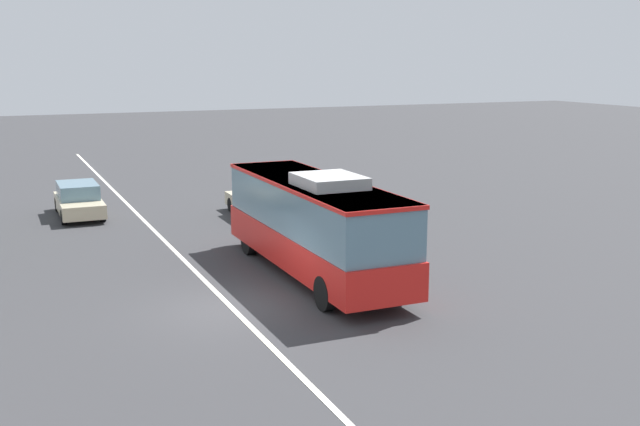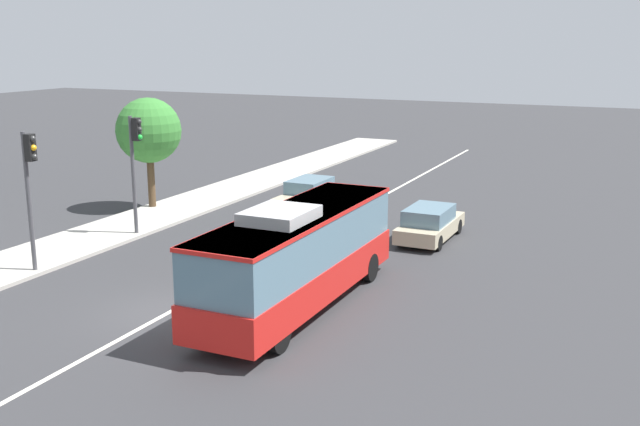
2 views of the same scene
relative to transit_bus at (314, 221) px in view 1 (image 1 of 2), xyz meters
The scene contains 5 objects.
ground_plane 4.42m from the transit_bus, 121.04° to the left, with size 160.00×160.00×0.00m, color #333335.
lane_centre_line 4.41m from the transit_bus, 121.04° to the left, with size 76.00×0.16×0.01m, color silver.
transit_bus is the anchor object (origin of this frame).
sedan_beige 14.21m from the transit_bus, 24.56° to the left, with size 4.51×1.84×1.46m.
sedan_beige_ahead 9.75m from the transit_bus, ahead, with size 4.51×1.85×1.46m.
Camera 1 is at (-19.88, 5.98, 6.96)m, focal length 42.77 mm.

